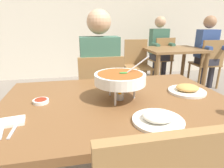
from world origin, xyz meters
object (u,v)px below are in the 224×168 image
(curry_bowl, at_px, (120,79))
(patron_bg_left, at_px, (207,48))
(chair_diner_main, at_px, (100,93))
(chair_bg_left, at_px, (208,61))
(dining_table_main, at_px, (117,115))
(patron_bg_middle, at_px, (159,45))
(appetizer_plate, at_px, (187,89))
(rice_plate, at_px, (158,118))
(diner_main, at_px, (99,70))
(dining_table_far, at_px, (173,56))
(chair_bg_right, at_px, (137,62))
(chair_bg_middle, at_px, (162,57))
(sauce_dish, at_px, (41,101))

(curry_bowl, height_order, patron_bg_left, patron_bg_left)
(chair_diner_main, relative_size, chair_bg_left, 1.00)
(dining_table_main, xyz_separation_m, patron_bg_middle, (1.51, 2.66, 0.09))
(dining_table_main, height_order, patron_bg_left, patron_bg_left)
(curry_bowl, distance_m, appetizer_plate, 0.48)
(rice_plate, bearing_deg, diner_main, 96.66)
(diner_main, xyz_separation_m, patron_bg_left, (2.18, 1.29, 0.00))
(dining_table_far, height_order, chair_bg_left, chair_bg_left)
(appetizer_plate, xyz_separation_m, patron_bg_middle, (1.02, 2.63, -0.03))
(chair_diner_main, xyz_separation_m, patron_bg_middle, (1.51, 1.91, 0.24))
(chair_diner_main, bearing_deg, dining_table_main, -90.00)
(dining_table_main, bearing_deg, rice_plate, -67.34)
(patron_bg_middle, bearing_deg, diner_main, -128.75)
(rice_plate, xyz_separation_m, dining_table_far, (1.38, 2.38, -0.15))
(diner_main, xyz_separation_m, dining_table_far, (1.51, 1.29, -0.13))
(diner_main, distance_m, patron_bg_left, 2.53)
(chair_bg_left, height_order, chair_bg_right, same)
(curry_bowl, xyz_separation_m, patron_bg_left, (2.17, 2.07, -0.14))
(chair_bg_left, bearing_deg, appetizer_plate, -130.85)
(curry_bowl, height_order, chair_bg_right, curry_bowl)
(chair_bg_middle, height_order, patron_bg_middle, patron_bg_middle)
(dining_table_main, bearing_deg, chair_bg_left, 42.44)
(rice_plate, bearing_deg, sauce_dish, 149.01)
(dining_table_far, bearing_deg, rice_plate, -120.13)
(chair_bg_right, xyz_separation_m, patron_bg_left, (1.31, -0.13, 0.24))
(appetizer_plate, bearing_deg, dining_table_far, 63.41)
(diner_main, height_order, chair_bg_left, diner_main)
(rice_plate, bearing_deg, curry_bowl, 109.93)
(chair_diner_main, bearing_deg, curry_bowl, -88.67)
(chair_bg_right, bearing_deg, chair_bg_left, -8.43)
(diner_main, distance_m, chair_bg_middle, 2.43)
(chair_diner_main, height_order, chair_bg_right, same)
(dining_table_main, distance_m, sauce_dish, 0.46)
(patron_bg_middle, bearing_deg, dining_table_far, -90.02)
(patron_bg_left, bearing_deg, chair_bg_middle, 138.32)
(dining_table_main, height_order, patron_bg_middle, patron_bg_middle)
(rice_plate, bearing_deg, chair_bg_left, 48.18)
(dining_table_main, height_order, chair_bg_right, chair_bg_right)
(curry_bowl, height_order, appetizer_plate, curry_bowl)
(curry_bowl, height_order, chair_bg_left, curry_bowl)
(rice_plate, distance_m, sauce_dish, 0.66)
(chair_diner_main, bearing_deg, appetizer_plate, -56.33)
(rice_plate, xyz_separation_m, patron_bg_left, (2.06, 2.37, -0.03))
(chair_diner_main, distance_m, chair_bg_middle, 2.44)
(appetizer_plate, height_order, dining_table_far, appetizer_plate)
(chair_diner_main, bearing_deg, sauce_dish, -121.78)
(chair_diner_main, xyz_separation_m, sauce_dish, (-0.44, -0.71, 0.25))
(chair_bg_left, bearing_deg, patron_bg_middle, 136.23)
(diner_main, xyz_separation_m, chair_bg_middle, (1.56, 1.84, -0.24))
(dining_table_far, bearing_deg, chair_bg_middle, 84.36)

